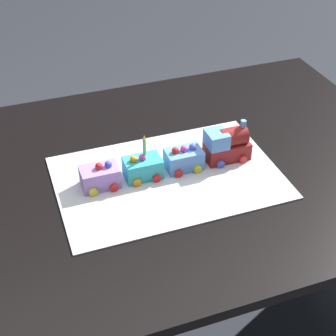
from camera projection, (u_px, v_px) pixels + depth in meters
ground_plane at (175, 326)px, 1.88m from camera, size 8.00×8.00×0.00m
dining_table at (176, 194)px, 1.50m from camera, size 1.40×1.00×0.74m
cake_board at (168, 177)px, 1.39m from camera, size 0.60×0.40×0.00m
cake_locomotive at (227, 144)px, 1.43m from camera, size 0.14×0.08×0.12m
cake_car_gondola_sky_blue at (184, 159)px, 1.40m from camera, size 0.10×0.08×0.07m
cake_car_caboose_turquoise at (143, 168)px, 1.37m from camera, size 0.10×0.08×0.07m
cake_car_tanker_lavender at (100, 177)px, 1.34m from camera, size 0.10×0.08×0.07m
birthday_candle at (144, 145)px, 1.33m from camera, size 0.01×0.01×0.06m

